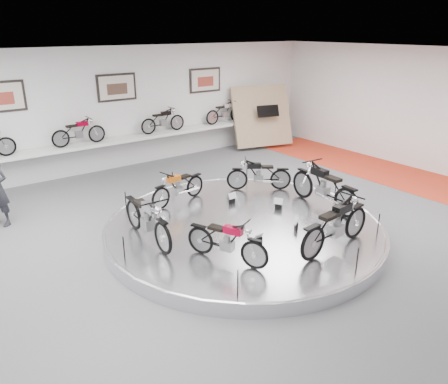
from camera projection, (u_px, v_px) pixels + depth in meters
floor at (252, 239)px, 9.99m from camera, size 16.00×16.00×0.00m
ceiling at (256, 57)px, 8.57m from camera, size 16.00×16.00×0.00m
wall_back at (118, 109)px, 14.54m from camera, size 16.00×0.00×16.00m
wall_right at (448, 113)px, 13.74m from camera, size 0.00×14.00×14.00m
orange_carpet_strip at (417, 181)px, 13.78m from camera, size 2.40×12.60×0.01m
dado_band at (122, 151)px, 15.04m from camera, size 15.68×0.04×1.10m
display_platform at (244, 229)px, 10.16m from camera, size 6.40×6.40×0.30m
platform_rim at (244, 224)px, 10.12m from camera, size 6.40×6.40×0.10m
shelf at (124, 140)px, 14.67m from camera, size 11.00×0.55×0.10m
poster_left at (0, 97)px, 12.31m from camera, size 1.35×0.06×0.88m
poster_center at (117, 87)px, 14.26m from camera, size 1.35×0.06×0.88m
poster_right at (205, 80)px, 16.21m from camera, size 1.35×0.06×0.88m
display_panel at (262, 116)px, 17.25m from camera, size 2.56×1.52×2.30m
shelf_bike_b at (79, 134)px, 13.68m from camera, size 1.22×0.43×0.73m
shelf_bike_c at (163, 122)px, 15.35m from camera, size 1.22×0.43×0.73m
shelf_bike_d at (224, 114)px, 16.86m from camera, size 1.22×0.43×0.73m
bike_a at (259, 174)px, 12.02m from camera, size 1.54×1.32×0.89m
bike_b at (178, 187)px, 11.12m from camera, size 1.57×0.83×0.88m
bike_c at (147, 218)px, 9.09m from camera, size 0.68×1.79×1.04m
bike_d at (227, 240)px, 8.30m from camera, size 1.08×1.59×0.88m
bike_e at (336, 224)px, 8.74m from camera, size 1.88×0.80×1.08m
bike_f at (324, 186)px, 10.81m from camera, size 0.80×1.94×1.12m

